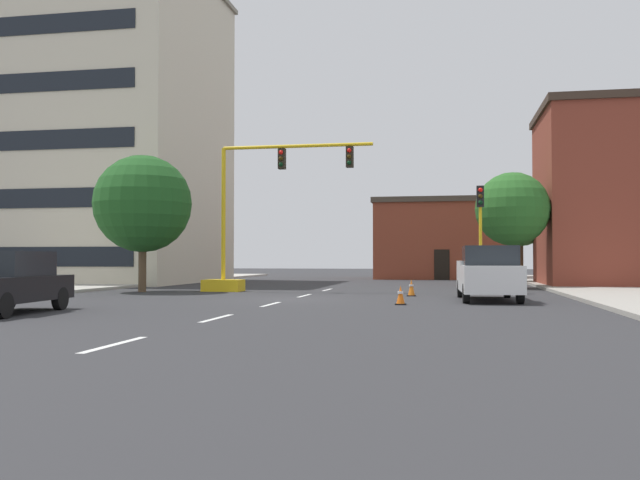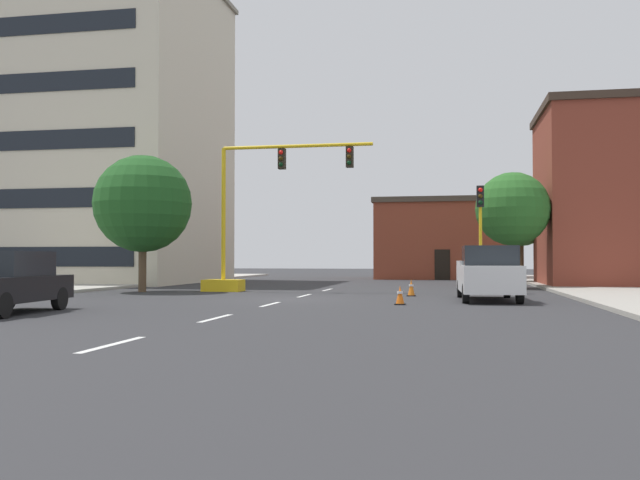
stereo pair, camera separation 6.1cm
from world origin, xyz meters
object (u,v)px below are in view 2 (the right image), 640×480
object	(u,v)px
tree_right_far	(521,217)
tree_right_mid	(513,209)
traffic_light_pole_right	(480,214)
tree_left_near	(143,204)
traffic_signal_gantry	(243,245)
sedan_black_near_left	(6,282)
pickup_truck_white	(488,274)
traffic_cone_roadside_a	(411,288)
traffic_cone_roadside_b	(400,295)

from	to	relation	value
tree_right_far	tree_right_mid	bearing A→B (deg)	-98.53
traffic_light_pole_right	tree_left_near	xyz separation A→B (m)	(-15.29, -1.90, 0.53)
traffic_signal_gantry	tree_left_near	distance (m)	4.98
tree_left_near	sedan_black_near_left	world-z (taller)	tree_left_near
tree_right_mid	pickup_truck_white	size ratio (longest dim) A/B	1.10
traffic_signal_gantry	tree_right_mid	distance (m)	14.15
sedan_black_near_left	traffic_cone_roadside_a	xyz separation A→B (m)	(10.63, 11.14, -0.55)
traffic_cone_roadside_a	sedan_black_near_left	bearing A→B (deg)	-133.63
traffic_signal_gantry	traffic_cone_roadside_b	xyz separation A→B (m)	(7.88, -8.02, -1.86)
traffic_light_pole_right	traffic_cone_roadside_a	bearing A→B (deg)	-132.52
pickup_truck_white	traffic_cone_roadside_a	xyz separation A→B (m)	(-2.92, 2.49, -0.64)
tree_right_mid	traffic_cone_roadside_a	xyz separation A→B (m)	(-4.79, -8.44, -3.75)
tree_right_mid	traffic_cone_roadside_b	xyz separation A→B (m)	(-4.87, -13.85, -3.78)
traffic_cone_roadside_a	traffic_cone_roadside_b	xyz separation A→B (m)	(-0.08, -5.41, -0.03)
traffic_light_pole_right	sedan_black_near_left	distance (m)	19.89
sedan_black_near_left	tree_left_near	bearing A→B (deg)	98.01
tree_left_near	pickup_truck_white	bearing A→B (deg)	-13.85
pickup_truck_white	traffic_cone_roadside_b	bearing A→B (deg)	-135.75
traffic_light_pole_right	tree_left_near	size ratio (longest dim) A/B	0.76
traffic_light_pole_right	tree_right_mid	world-z (taller)	tree_right_mid
tree_left_near	sedan_black_near_left	xyz separation A→B (m)	(1.75, -12.42, -3.17)
pickup_truck_white	tree_right_far	bearing A→B (deg)	80.77
traffic_light_pole_right	traffic_cone_roadside_a	size ratio (longest dim) A/B	6.93
traffic_cone_roadside_b	tree_right_mid	bearing A→B (deg)	70.63
tree_right_far	traffic_cone_roadside_a	bearing A→B (deg)	-110.28
sedan_black_near_left	traffic_cone_roadside_b	xyz separation A→B (m)	(10.54, 5.74, -0.58)
traffic_cone_roadside_b	traffic_signal_gantry	bearing A→B (deg)	134.50
tree_left_near	traffic_cone_roadside_a	world-z (taller)	tree_left_near
traffic_signal_gantry	pickup_truck_white	size ratio (longest dim) A/B	1.46
tree_right_mid	traffic_cone_roadside_a	distance (m)	10.40
traffic_signal_gantry	pickup_truck_white	xyz separation A→B (m)	(10.87, -5.10, -1.20)
traffic_light_pole_right	traffic_cone_roadside_a	world-z (taller)	traffic_light_pole_right
tree_left_near	traffic_signal_gantry	bearing A→B (deg)	16.74
traffic_signal_gantry	tree_right_far	world-z (taller)	traffic_signal_gantry
tree_left_near	traffic_cone_roadside_b	bearing A→B (deg)	-28.55
sedan_black_near_left	traffic_signal_gantry	bearing A→B (deg)	79.02
sedan_black_near_left	traffic_cone_roadside_b	distance (m)	12.02
tree_right_mid	traffic_cone_roadside_b	distance (m)	15.16
tree_left_near	tree_right_far	bearing A→B (deg)	38.87
pickup_truck_white	sedan_black_near_left	distance (m)	16.07
traffic_signal_gantry	tree_left_near	bearing A→B (deg)	-163.26
traffic_light_pole_right	tree_right_far	distance (m)	13.21
tree_left_near	tree_right_mid	bearing A→B (deg)	22.65
tree_right_mid	traffic_cone_roadside_a	size ratio (longest dim) A/B	8.70
traffic_light_pole_right	pickup_truck_white	world-z (taller)	traffic_light_pole_right
traffic_signal_gantry	traffic_cone_roadside_b	distance (m)	11.39
traffic_signal_gantry	traffic_light_pole_right	distance (m)	10.97
tree_right_mid	pickup_truck_white	xyz separation A→B (m)	(-1.87, -10.93, -3.12)
pickup_truck_white	tree_left_near	bearing A→B (deg)	166.15
pickup_truck_white	sedan_black_near_left	world-z (taller)	pickup_truck_white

